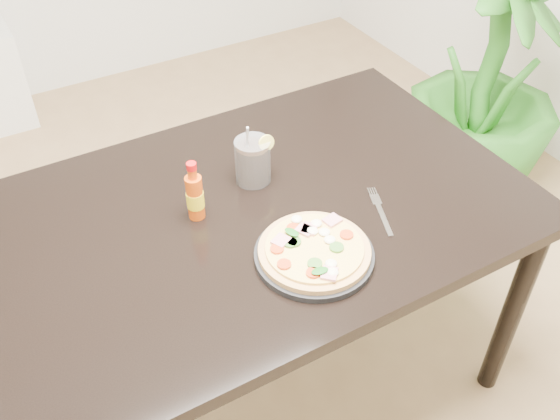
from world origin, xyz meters
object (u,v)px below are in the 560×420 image
pizza (314,249)px  cola_cup (253,162)px  houseplant (489,81)px  dining_table (258,230)px  plate (314,255)px  hot_sauce_bottle (195,196)px  fork (380,210)px

pizza → cola_cup: 0.33m
cola_cup → houseplant: bearing=14.6°
dining_table → pizza: size_ratio=5.32×
cola_cup → plate: bearing=-92.8°
plate → hot_sauce_bottle: 0.33m
dining_table → pizza: pizza is taller
dining_table → fork: size_ratio=7.71×
hot_sauce_bottle → fork: hot_sauce_bottle is taller
dining_table → houseplant: (1.27, 0.42, -0.12)m
pizza → houseplant: size_ratio=0.24×
dining_table → houseplant: 1.35m
plate → fork: size_ratio=1.55×
dining_table → cola_cup: 0.18m
hot_sauce_bottle → fork: bearing=-27.3°
plate → cola_cup: bearing=87.2°
cola_cup → houseplant: houseplant is taller
plate → houseplant: 1.42m
pizza → fork: bearing=13.8°
plate → houseplant: bearing=27.7°
pizza → fork: (0.24, 0.06, -0.02)m
hot_sauce_bottle → cola_cup: cola_cup is taller
cola_cup → hot_sauce_bottle: bearing=-162.6°
plate → cola_cup: 0.34m
cola_cup → fork: (0.22, -0.27, -0.06)m
dining_table → cola_cup: size_ratio=7.57×
pizza → dining_table: bearing=97.5°
dining_table → hot_sauce_bottle: bearing=163.5°
pizza → cola_cup: cola_cup is taller
cola_cup → fork: bearing=-51.3°
dining_table → houseplant: bearing=18.4°
plate → pizza: pizza is taller
dining_table → houseplant: size_ratio=1.27×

